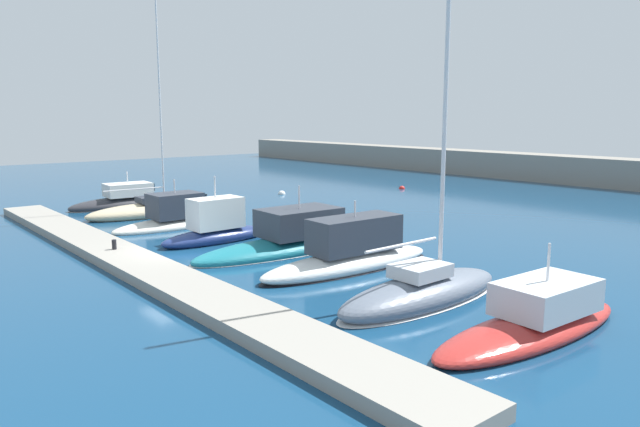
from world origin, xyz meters
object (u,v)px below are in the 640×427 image
at_px(motorboat_navy_fourth, 217,227).
at_px(sailboat_slate_seventh, 422,291).
at_px(sailboat_sand_second, 154,210).
at_px(dock_bollard, 114,244).
at_px(mooring_buoy_red, 402,189).
at_px(motorboat_red_eighth, 536,320).
at_px(motorboat_teal_fifth, 292,241).
at_px(motorboat_white_sixth, 352,254).
at_px(motorboat_charcoal_nearest, 129,201).
at_px(motorboat_ivory_third, 177,218).
at_px(mooring_buoy_white, 282,194).

height_order(motorboat_navy_fourth, sailboat_slate_seventh, sailboat_slate_seventh).
bearing_deg(sailboat_sand_second, motorboat_navy_fourth, -92.35).
height_order(sailboat_sand_second, dock_bollard, sailboat_sand_second).
bearing_deg(sailboat_sand_second, mooring_buoy_red, 1.74).
bearing_deg(motorboat_red_eighth, motorboat_navy_fourth, 94.95).
bearing_deg(motorboat_teal_fifth, motorboat_white_sixth, -89.68).
height_order(motorboat_charcoal_nearest, motorboat_red_eighth, motorboat_red_eighth).
height_order(motorboat_teal_fifth, motorboat_red_eighth, motorboat_teal_fifth).
distance_m(motorboat_red_eighth, mooring_buoy_red, 34.99).
xyz_separation_m(motorboat_navy_fourth, motorboat_red_eighth, (17.43, 0.71, -0.32)).
distance_m(motorboat_charcoal_nearest, sailboat_slate_seventh, 27.39).
xyz_separation_m(motorboat_ivory_third, motorboat_teal_fifth, (9.14, 1.43, -0.02)).
height_order(motorboat_charcoal_nearest, motorboat_ivory_third, motorboat_ivory_third).
bearing_deg(mooring_buoy_white, mooring_buoy_red, 69.68).
bearing_deg(sailboat_slate_seventh, motorboat_charcoal_nearest, 87.71).
xyz_separation_m(motorboat_navy_fourth, motorboat_white_sixth, (8.40, 1.63, -0.10)).
height_order(motorboat_teal_fifth, mooring_buoy_white, motorboat_teal_fifth).
xyz_separation_m(motorboat_charcoal_nearest, sailboat_sand_second, (4.46, -0.12, -0.05)).
bearing_deg(mooring_buoy_red, sailboat_slate_seventh, -46.03).
height_order(motorboat_red_eighth, dock_bollard, motorboat_red_eighth).
bearing_deg(motorboat_charcoal_nearest, motorboat_teal_fifth, -84.55).
distance_m(motorboat_ivory_third, dock_bollard, 7.81).
relative_size(motorboat_ivory_third, dock_bollard, 17.75).
distance_m(motorboat_white_sixth, mooring_buoy_red, 28.05).
bearing_deg(dock_bollard, motorboat_charcoal_nearest, 155.82).
relative_size(sailboat_sand_second, dock_bollard, 37.02).
distance_m(motorboat_ivory_third, mooring_buoy_white, 15.18).
height_order(sailboat_sand_second, motorboat_navy_fourth, sailboat_sand_second).
bearing_deg(sailboat_slate_seventh, sailboat_sand_second, 87.77).
relative_size(motorboat_ivory_third, mooring_buoy_white, 12.99).
xyz_separation_m(motorboat_charcoal_nearest, motorboat_red_eighth, (31.51, -0.36, 0.04)).
height_order(sailboat_slate_seventh, mooring_buoy_white, sailboat_slate_seventh).
bearing_deg(motorboat_red_eighth, motorboat_ivory_third, 93.63).
distance_m(motorboat_navy_fourth, motorboat_white_sixth, 8.56).
distance_m(mooring_buoy_red, dock_bollard, 30.44).
xyz_separation_m(mooring_buoy_red, mooring_buoy_white, (-3.79, -10.23, 0.00)).
xyz_separation_m(motorboat_white_sixth, dock_bollard, (-8.12, -7.01, -0.01)).
relative_size(sailboat_sand_second, motorboat_white_sixth, 1.84).
bearing_deg(motorboat_ivory_third, mooring_buoy_white, 30.00).
distance_m(motorboat_charcoal_nearest, dock_bollard, 15.75).
bearing_deg(motorboat_red_eighth, dock_bollard, 112.18).
xyz_separation_m(sailboat_sand_second, motorboat_red_eighth, (27.05, -0.24, 0.09)).
bearing_deg(motorboat_charcoal_nearest, motorboat_red_eighth, -87.33).
height_order(motorboat_ivory_third, motorboat_red_eighth, motorboat_ivory_third).
relative_size(sailboat_sand_second, mooring_buoy_red, 30.72).
distance_m(sailboat_sand_second, mooring_buoy_white, 12.83).
height_order(mooring_buoy_white, dock_bollard, dock_bollard).
distance_m(motorboat_red_eighth, dock_bollard, 18.20).
height_order(motorboat_charcoal_nearest, sailboat_sand_second, sailboat_sand_second).
bearing_deg(motorboat_teal_fifth, motorboat_ivory_third, 100.71).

